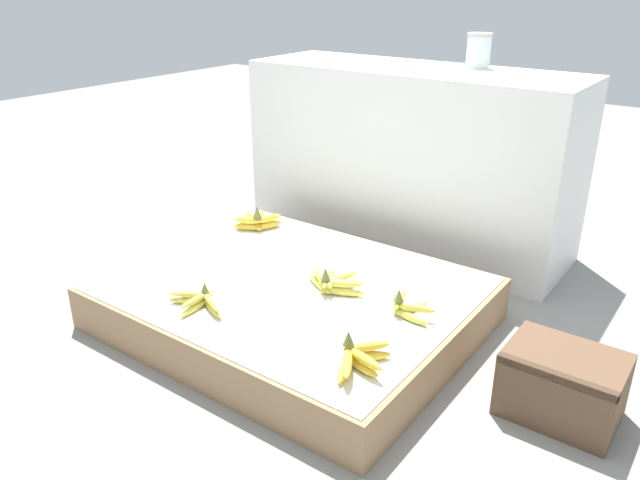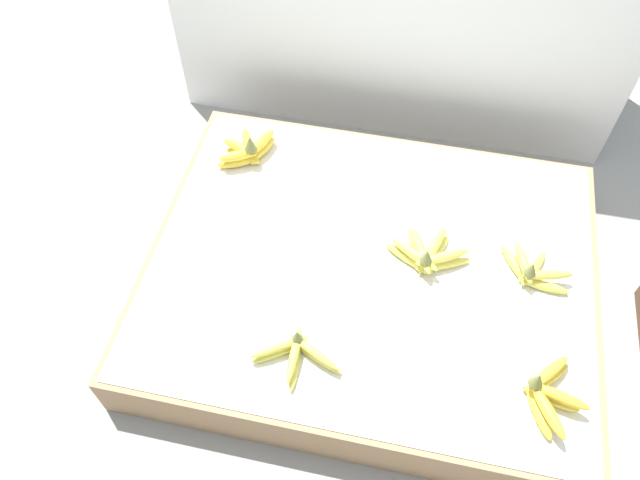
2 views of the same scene
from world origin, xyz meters
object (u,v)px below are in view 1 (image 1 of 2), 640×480
object	(u,v)px
banana_bunch_middle_right	(406,306)
banana_bunch_front_midleft	(200,301)
glass_jar	(479,50)
wooden_crate	(562,385)
banana_bunch_front_right	(358,358)
foam_tray_white	(386,64)
banana_bunch_middle_midright	(332,282)
banana_bunch_back_left	(257,221)

from	to	relation	value
banana_bunch_middle_right	banana_bunch_front_midleft	bearing A→B (deg)	-147.16
banana_bunch_front_midleft	glass_jar	size ratio (longest dim) A/B	1.66
wooden_crate	banana_bunch_front_right	size ratio (longest dim) A/B	1.41
wooden_crate	foam_tray_white	bearing A→B (deg)	142.98
banana_bunch_middle_midright	banana_bunch_middle_right	world-z (taller)	banana_bunch_middle_midright
wooden_crate	banana_bunch_front_right	world-z (taller)	banana_bunch_front_right
banana_bunch_front_right	foam_tray_white	world-z (taller)	foam_tray_white
banana_bunch_back_left	foam_tray_white	bearing A→B (deg)	64.59
banana_bunch_middle_right	banana_bunch_middle_midright	bearing A→B (deg)	-178.42
banana_bunch_middle_right	glass_jar	size ratio (longest dim) A/B	1.40
glass_jar	foam_tray_white	xyz separation A→B (m)	(-0.34, -0.19, -0.06)
banana_bunch_back_left	foam_tray_white	distance (m)	0.88
banana_bunch_front_right	glass_jar	bearing A→B (deg)	102.20
banana_bunch_middle_midright	wooden_crate	bearing A→B (deg)	0.88
banana_bunch_front_right	banana_bunch_middle_right	bearing A→B (deg)	96.57
foam_tray_white	banana_bunch_middle_right	bearing A→B (deg)	-54.54
wooden_crate	foam_tray_white	xyz separation A→B (m)	(-1.10, 0.83, 0.71)
banana_bunch_front_right	banana_bunch_middle_midright	size ratio (longest dim) A/B	0.91
foam_tray_white	banana_bunch_front_right	bearing A→B (deg)	-61.75
wooden_crate	foam_tray_white	world-z (taller)	foam_tray_white
banana_bunch_middle_right	banana_bunch_back_left	bearing A→B (deg)	163.03
banana_bunch_front_midleft	glass_jar	world-z (taller)	glass_jar
wooden_crate	banana_bunch_front_right	xyz separation A→B (m)	(-0.46, -0.35, 0.09)
wooden_crate	banana_bunch_middle_right	xyz separation A→B (m)	(-0.50, -0.00, 0.09)
banana_bunch_back_left	banana_bunch_middle_midright	bearing A→B (deg)	-25.01
banana_bunch_middle_midright	banana_bunch_back_left	bearing A→B (deg)	154.99
banana_bunch_back_left	banana_bunch_front_midleft	bearing A→B (deg)	-64.36
banana_bunch_back_left	banana_bunch_front_right	bearing A→B (deg)	-33.97
banana_bunch_back_left	glass_jar	xyz separation A→B (m)	(0.61, 0.75, 0.67)
wooden_crate	banana_bunch_front_midleft	distance (m)	1.13
wooden_crate	glass_jar	size ratio (longest dim) A/B	2.23
wooden_crate	banana_bunch_middle_right	bearing A→B (deg)	-179.51
banana_bunch_front_midleft	banana_bunch_middle_right	distance (m)	0.67
wooden_crate	banana_bunch_front_midleft	size ratio (longest dim) A/B	1.34
wooden_crate	banana_bunch_back_left	size ratio (longest dim) A/B	1.84
banana_bunch_front_right	foam_tray_white	size ratio (longest dim) A/B	0.87
banana_bunch_front_right	banana_bunch_back_left	xyz separation A→B (m)	(-0.90, 0.61, 0.00)
banana_bunch_front_right	banana_bunch_middle_right	distance (m)	0.35
banana_bunch_middle_right	wooden_crate	bearing A→B (deg)	0.49
banana_bunch_front_midleft	banana_bunch_middle_right	xyz separation A→B (m)	(0.56, 0.36, 0.00)
banana_bunch_front_right	glass_jar	world-z (taller)	glass_jar
banana_bunch_front_midleft	foam_tray_white	distance (m)	1.34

